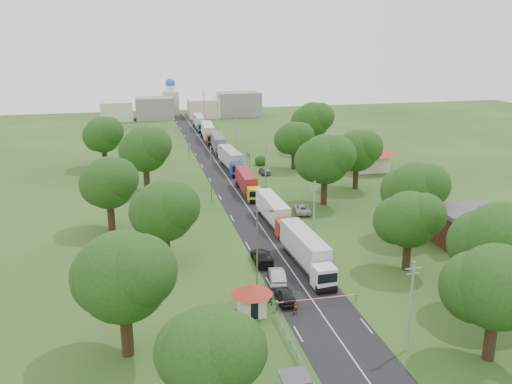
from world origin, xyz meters
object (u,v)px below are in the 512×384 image
object	(u,v)px
guard_booth	(252,295)
car_lane_front	(285,295)
pedestrian_near	(295,308)
info_sign	(248,158)
car_lane_mid	(277,276)
truck_0	(307,251)
boom_barrier	(305,301)

from	to	relation	value
guard_booth	car_lane_front	size ratio (longest dim) A/B	0.99
car_lane_front	pedestrian_near	size ratio (longest dim) A/B	2.83
info_sign	car_lane_mid	xyz separation A→B (m)	(-7.80, -53.00, -2.21)
guard_booth	car_lane_front	distance (m)	4.83
truck_0	boom_barrier	bearing A→B (deg)	-108.52
info_sign	car_lane_mid	distance (m)	53.62
car_lane_front	boom_barrier	bearing A→B (deg)	132.94
boom_barrier	car_lane_front	bearing A→B (deg)	130.52
guard_booth	pedestrian_near	xyz separation A→B (m)	(4.46, -1.07, -1.38)
pedestrian_near	info_sign	bearing A→B (deg)	58.31
truck_0	pedestrian_near	world-z (taller)	truck_0
boom_barrier	info_sign	bearing A→B (deg)	83.76
truck_0	guard_booth	bearing A→B (deg)	-132.01
boom_barrier	car_lane_front	xyz separation A→B (m)	(-1.64, 1.92, -0.14)
car_lane_front	car_lane_mid	bearing A→B (deg)	-92.03
truck_0	car_lane_mid	bearing A→B (deg)	-144.77
car_lane_mid	guard_booth	bearing A→B (deg)	64.70
car_lane_mid	truck_0	bearing A→B (deg)	-136.80
car_lane_front	truck_0	bearing A→B (deg)	-118.84
truck_0	car_lane_mid	distance (m)	5.93
truck_0	info_sign	bearing A→B (deg)	86.43
car_lane_front	pedestrian_near	xyz separation A→B (m)	(0.26, -2.99, 0.03)
guard_booth	info_sign	xyz separation A→B (m)	(12.40, 60.00, 0.84)
car_lane_mid	pedestrian_near	distance (m)	8.07
guard_booth	truck_0	size ratio (longest dim) A/B	0.29
truck_0	car_lane_mid	xyz separation A→B (m)	(-4.70, -3.32, -1.43)
boom_barrier	info_sign	xyz separation A→B (m)	(6.56, 60.00, 2.11)
info_sign	truck_0	world-z (taller)	truck_0
car_lane_front	guard_booth	bearing A→B (deg)	27.03
guard_booth	car_lane_front	bearing A→B (deg)	24.61
car_lane_front	pedestrian_near	world-z (taller)	pedestrian_near
car_lane_front	car_lane_mid	world-z (taller)	car_lane_mid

